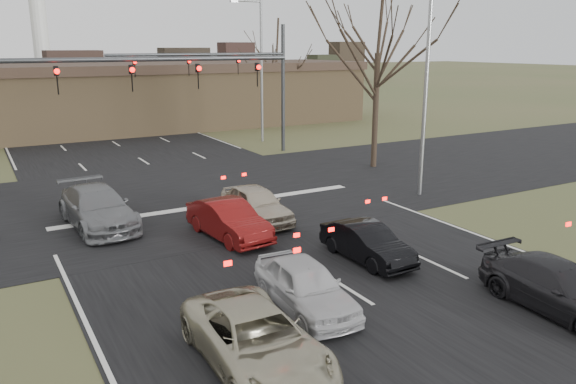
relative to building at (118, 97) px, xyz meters
name	(u,v)px	position (x,y,z in m)	size (l,w,h in m)	color
ground	(423,337)	(-2.00, -38.00, -2.67)	(360.00, 360.00, 0.00)	#46522C
road_main	(56,106)	(-2.00, 22.00, -2.66)	(14.00, 300.00, 0.02)	black
road_cross	(197,195)	(-2.00, -23.00, -2.65)	(200.00, 14.00, 0.02)	black
building	(118,97)	(0.00, 0.00, 0.00)	(42.40, 10.40, 5.30)	olive
mast_arm_near	(76,92)	(-7.23, -25.00, 2.41)	(12.12, 0.24, 8.00)	#383A3D
mast_arm_far	(243,74)	(4.18, -15.00, 2.35)	(11.12, 0.24, 8.00)	#383A3D
streetlight_right_near	(424,72)	(6.82, -28.00, 2.92)	(2.34, 0.25, 10.00)	gray
streetlight_right_far	(259,62)	(7.32, -11.00, 2.92)	(2.34, 0.25, 10.00)	gray
tree_right_near	(380,3)	(9.00, -22.00, 6.23)	(6.90, 6.90, 11.50)	black
tree_right_far	(276,43)	(13.00, -3.00, 4.29)	(5.40, 5.40, 9.00)	black
car_silver_suv	(256,339)	(-6.00, -37.15, -2.03)	(2.12, 4.59, 1.28)	#AEA78D
car_white_sedan	(305,286)	(-3.68, -35.36, -2.00)	(1.57, 3.90, 1.33)	#BDBEC0
car_black_hatch	(367,243)	(-0.16, -33.37, -2.07)	(1.26, 3.63, 1.20)	black
car_charcoal_sedan	(560,288)	(2.00, -38.69, -2.02)	(1.81, 4.45, 1.29)	black
car_grey_ahead	(97,207)	(-6.93, -25.50, -1.91)	(2.10, 5.17, 1.50)	slate
car_red_ahead	(229,220)	(-3.13, -29.18, -1.99)	(1.42, 4.08, 1.35)	#620E0E
car_silver_ahead	(256,204)	(-1.38, -27.87, -1.97)	(1.65, 4.10, 1.40)	#BCAF98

